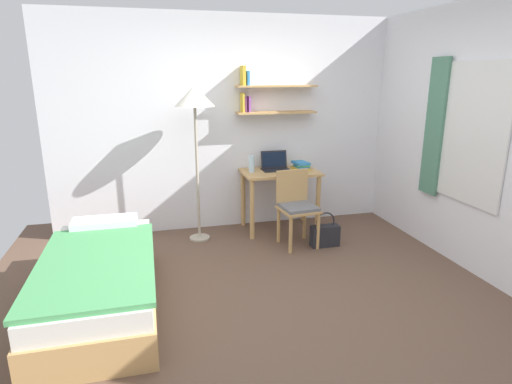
% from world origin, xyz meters
% --- Properties ---
extents(ground_plane, '(5.28, 5.28, 0.00)m').
position_xyz_m(ground_plane, '(0.00, 0.00, 0.00)').
color(ground_plane, brown).
extents(wall_back, '(4.40, 0.27, 2.60)m').
position_xyz_m(wall_back, '(0.01, 2.02, 1.31)').
color(wall_back, white).
rests_on(wall_back, ground_plane).
extents(wall_right, '(0.10, 4.40, 2.60)m').
position_xyz_m(wall_right, '(2.02, 0.03, 1.30)').
color(wall_right, white).
rests_on(wall_right, ground_plane).
extents(bed, '(0.89, 1.90, 0.54)m').
position_xyz_m(bed, '(-1.50, 0.27, 0.24)').
color(bed, tan).
rests_on(bed, ground_plane).
extents(desk, '(0.93, 0.58, 0.75)m').
position_xyz_m(desk, '(0.52, 1.70, 0.60)').
color(desk, tan).
rests_on(desk, ground_plane).
extents(desk_chair, '(0.44, 0.45, 0.85)m').
position_xyz_m(desk_chair, '(0.55, 1.18, 0.48)').
color(desk_chair, tan).
rests_on(desk_chair, ground_plane).
extents(standing_lamp, '(0.44, 0.44, 1.78)m').
position_xyz_m(standing_lamp, '(-0.51, 1.61, 1.59)').
color(standing_lamp, '#B2A893').
rests_on(standing_lamp, ground_plane).
extents(laptop, '(0.34, 0.23, 0.23)m').
position_xyz_m(laptop, '(0.48, 1.80, 0.81)').
color(laptop, black).
rests_on(laptop, desk).
extents(water_bottle, '(0.07, 0.07, 0.20)m').
position_xyz_m(water_bottle, '(0.16, 1.73, 0.86)').
color(water_bottle, silver).
rests_on(water_bottle, desk).
extents(book_stack, '(0.20, 0.25, 0.10)m').
position_xyz_m(book_stack, '(0.80, 1.72, 0.80)').
color(book_stack, gold).
rests_on(book_stack, desk).
extents(handbag, '(0.33, 0.13, 0.41)m').
position_xyz_m(handbag, '(0.85, 1.04, 0.13)').
color(handbag, '#232328').
rests_on(handbag, ground_plane).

